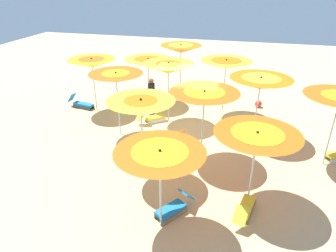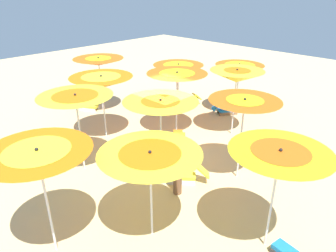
{
  "view_description": "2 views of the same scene",
  "coord_description": "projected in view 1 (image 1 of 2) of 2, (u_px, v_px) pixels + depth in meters",
  "views": [
    {
      "loc": [
        -2.09,
        10.55,
        5.7
      ],
      "look_at": [
        0.21,
        1.73,
        1.15
      ],
      "focal_mm": 32.69,
      "sensor_mm": 36.0,
      "label": 1
    },
    {
      "loc": [
        6.52,
        -6.58,
        5.35
      ],
      "look_at": [
        0.38,
        -0.26,
        1.3
      ],
      "focal_mm": 33.3,
      "sensor_mm": 36.0,
      "label": 2
    }
  ],
  "objects": [
    {
      "name": "beach_umbrella_4",
      "position": [
        148.0,
        63.0,
        14.24
      ],
      "size": [
        2.2,
        2.2,
        2.23
      ],
      "color": "silver",
      "rests_on": "ground"
    },
    {
      "name": "ground",
      "position": [
        184.0,
        134.0,
        12.16
      ],
      "size": [
        38.85,
        38.85,
        0.04
      ],
      "primitive_type": "cube",
      "color": "#D1B57F"
    },
    {
      "name": "beach_umbrella_1",
      "position": [
        116.0,
        78.0,
        11.16
      ],
      "size": [
        1.99,
        1.99,
        2.53
      ],
      "color": "silver",
      "rests_on": "ground"
    },
    {
      "name": "lounger_2",
      "position": [
        245.0,
        208.0,
        7.99
      ],
      "size": [
        0.6,
        1.32,
        0.57
      ],
      "rotation": [
        0.0,
        0.0,
        4.5
      ],
      "color": "olive",
      "rests_on": "ground"
    },
    {
      "name": "beach_umbrella_10",
      "position": [
        260.0,
        83.0,
        11.05
      ],
      "size": [
        2.26,
        2.26,
        2.41
      ],
      "color": "silver",
      "rests_on": "ground"
    },
    {
      "name": "beach_umbrella_8",
      "position": [
        181.0,
        49.0,
        15.4
      ],
      "size": [
        2.09,
        2.09,
        2.56
      ],
      "color": "silver",
      "rests_on": "ground"
    },
    {
      "name": "beach_umbrella_0",
      "position": [
        92.0,
        63.0,
        13.27
      ],
      "size": [
        2.03,
        2.03,
        2.46
      ],
      "color": "silver",
      "rests_on": "ground"
    },
    {
      "name": "beach_umbrella_2",
      "position": [
        141.0,
        107.0,
        8.67
      ],
      "size": [
        1.96,
        1.96,
        2.58
      ],
      "color": "silver",
      "rests_on": "ground"
    },
    {
      "name": "beach_umbrella_3",
      "position": [
        160.0,
        159.0,
        6.83
      ],
      "size": [
        2.08,
        2.08,
        2.25
      ],
      "color": "silver",
      "rests_on": "ground"
    },
    {
      "name": "lounger_4",
      "position": [
        187.0,
        143.0,
        11.07
      ],
      "size": [
        1.17,
        1.11,
        0.56
      ],
      "rotation": [
        0.0,
        0.0,
        8.69
      ],
      "color": "#333338",
      "rests_on": "ground"
    },
    {
      "name": "lounger_5",
      "position": [
        82.0,
        104.0,
        14.42
      ],
      "size": [
        1.34,
        0.55,
        0.65
      ],
      "rotation": [
        0.0,
        0.0,
        9.25
      ],
      "color": "#333338",
      "rests_on": "ground"
    },
    {
      "name": "beachgoer_0",
      "position": [
        152.0,
        97.0,
        13.22
      ],
      "size": [
        0.3,
        0.3,
        1.76
      ],
      "rotation": [
        0.0,
        0.0,
        4.66
      ],
      "color": "brown",
      "rests_on": "ground"
    },
    {
      "name": "lounger_1",
      "position": [
        173.0,
        208.0,
        8.01
      ],
      "size": [
        0.96,
        1.14,
        0.56
      ],
      "rotation": [
        0.0,
        0.0,
        7.24
      ],
      "color": "olive",
      "rests_on": "ground"
    },
    {
      "name": "beach_umbrella_6",
      "position": [
        204.0,
        96.0,
        9.59
      ],
      "size": [
        2.23,
        2.23,
        2.46
      ],
      "color": "silver",
      "rests_on": "ground"
    },
    {
      "name": "beach_umbrella_7",
      "position": [
        257.0,
        139.0,
        7.75
      ],
      "size": [
        2.22,
        2.22,
        2.17
      ],
      "color": "silver",
      "rests_on": "ground"
    },
    {
      "name": "lounger_0",
      "position": [
        152.0,
        118.0,
        13.01
      ],
      "size": [
        1.16,
        1.05,
        0.62
      ],
      "rotation": [
        0.0,
        0.0,
        3.84
      ],
      "color": "silver",
      "rests_on": "ground"
    },
    {
      "name": "beach_umbrella_5",
      "position": [
        169.0,
        68.0,
        12.29
      ],
      "size": [
        2.06,
        2.06,
        2.56
      ],
      "color": "silver",
      "rests_on": "ground"
    },
    {
      "name": "beach_ball",
      "position": [
        258.0,
        104.0,
        14.51
      ],
      "size": [
        0.33,
        0.33,
        0.33
      ],
      "primitive_type": "sphere",
      "color": "red",
      "rests_on": "ground"
    },
    {
      "name": "beach_umbrella_9",
      "position": [
        226.0,
        64.0,
        12.91
      ],
      "size": [
        2.17,
        2.17,
        2.5
      ],
      "color": "silver",
      "rests_on": "ground"
    }
  ]
}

